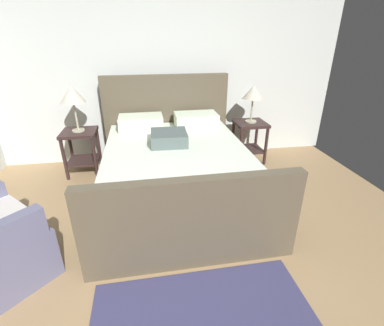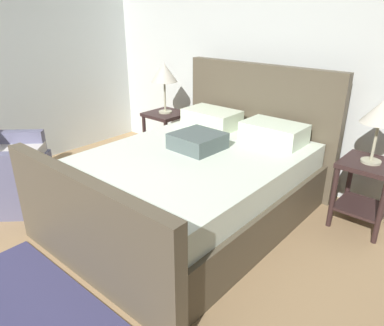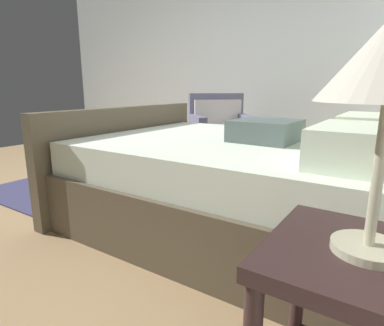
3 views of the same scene
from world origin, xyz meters
name	(u,v)px [view 1 (image 1 of 3)]	position (x,y,z in m)	size (l,w,h in m)	color
wall_back	(169,64)	(0.00, 3.02, 1.37)	(5.01, 0.12, 2.73)	silver
bed	(176,168)	(-0.07, 1.74, 0.35)	(1.76, 2.27, 1.26)	brown
nightstand_right	(249,135)	(1.12, 2.57, 0.40)	(0.44, 0.44, 0.60)	#322020
table_lamp_right	(253,93)	(1.12, 2.57, 1.01)	(0.29, 0.29, 0.52)	#B7B293
nightstand_left	(81,145)	(-1.26, 2.55, 0.40)	(0.44, 0.44, 0.60)	#322020
table_lamp_left	(72,95)	(-1.26, 2.55, 1.07)	(0.31, 0.31, 0.59)	#B7B293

